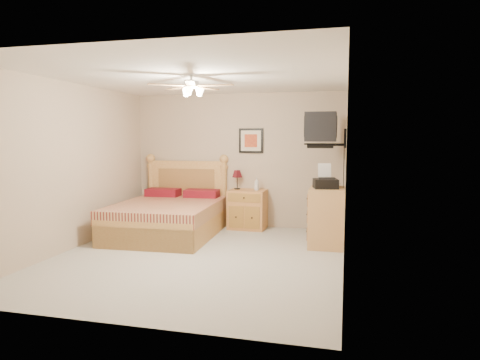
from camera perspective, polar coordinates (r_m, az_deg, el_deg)
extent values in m
plane|color=#A29E92|center=(6.18, -5.59, -10.16)|extent=(4.50, 4.50, 0.00)
cube|color=white|center=(5.99, -5.83, 13.49)|extent=(4.00, 4.50, 0.04)
cube|color=tan|center=(8.10, -0.36, 2.65)|extent=(4.00, 0.04, 2.50)
cube|color=tan|center=(3.92, -16.82, -0.97)|extent=(4.00, 0.04, 2.50)
cube|color=tan|center=(6.89, -21.59, 1.69)|extent=(0.04, 4.50, 2.50)
cube|color=tan|center=(5.61, 13.92, 1.08)|extent=(0.04, 4.50, 2.50)
cube|color=#C2733D|center=(7.91, 1.02, -3.92)|extent=(0.68, 0.52, 0.72)
imported|color=silver|center=(7.79, 2.23, -0.53)|extent=(0.11, 0.11, 0.23)
cube|color=black|center=(8.01, 1.48, 5.26)|extent=(0.46, 0.04, 0.46)
cube|color=tan|center=(6.81, 11.48, -4.84)|extent=(0.54, 0.77, 0.90)
imported|color=#AB9F8D|center=(7.01, 11.18, -0.69)|extent=(0.24, 0.28, 0.02)
imported|color=gray|center=(7.03, 11.43, -0.50)|extent=(0.27, 0.33, 0.02)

